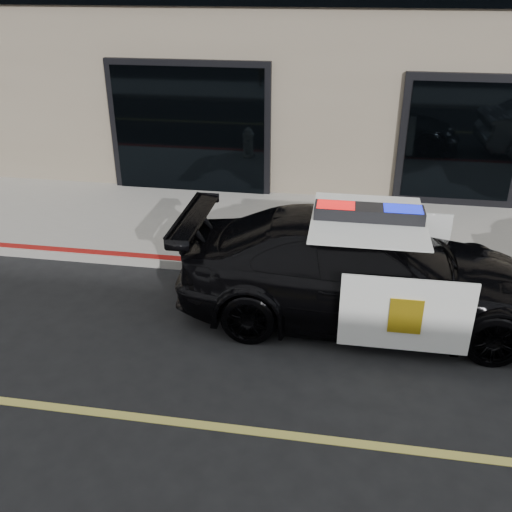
# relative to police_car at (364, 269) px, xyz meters

# --- Properties ---
(ground) EXTENTS (120.00, 120.00, 0.00)m
(ground) POSITION_rel_police_car_xyz_m (-2.66, -2.54, -0.75)
(ground) COLOR black
(ground) RESTS_ON ground
(sidewalk_n) EXTENTS (60.00, 3.50, 0.15)m
(sidewalk_n) POSITION_rel_police_car_xyz_m (-2.66, 2.71, -0.68)
(sidewalk_n) COLOR gray
(sidewalk_n) RESTS_ON ground
(police_car) EXTENTS (2.36, 5.14, 1.68)m
(police_car) POSITION_rel_police_car_xyz_m (0.00, 0.00, 0.00)
(police_car) COLOR black
(police_car) RESTS_ON ground
(fire_hydrant) EXTENTS (0.34, 0.47, 0.75)m
(fire_hydrant) POSITION_rel_police_car_xyz_m (-2.90, 1.54, -0.25)
(fire_hydrant) COLOR white
(fire_hydrant) RESTS_ON sidewalk_n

